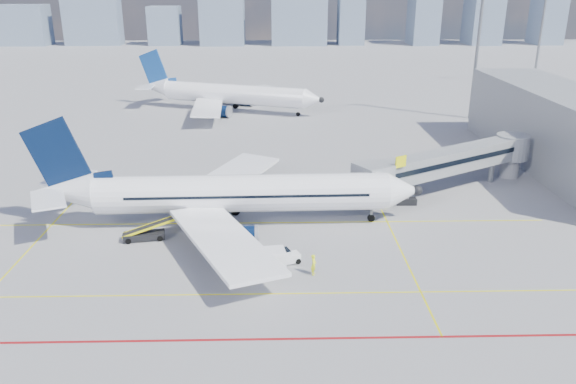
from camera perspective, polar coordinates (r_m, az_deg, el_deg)
name	(u,v)px	position (r m, az deg, el deg)	size (l,w,h in m)	color
ground	(247,259)	(49.97, -4.24, -6.81)	(420.00, 420.00, 0.00)	gray
apron_markings	(237,281)	(46.56, -5.18, -8.99)	(90.00, 35.12, 0.01)	yellow
jet_bridge	(457,160)	(67.53, 16.75, 3.09)	(23.55, 15.78, 6.30)	gray
terminal_block	(561,130)	(81.67, 26.02, 5.70)	(10.00, 42.00, 10.00)	gray
floodlight_mast_ne	(478,41)	(105.94, 18.76, 14.31)	(3.20, 0.61, 25.45)	slate
floodlight_mast_far	(542,27)	(148.49, 24.37, 15.04)	(3.20, 0.61, 25.45)	slate
distant_skyline	(278,15)	(234.71, -1.04, 17.57)	(246.29, 15.75, 31.34)	slate
main_aircraft	(226,194)	(55.97, -6.29, -0.22)	(38.81, 33.81, 11.31)	white
second_aircraft	(227,94)	(109.01, -6.26, 9.87)	(36.53, 31.00, 11.08)	white
baggage_tug	(287,256)	(48.83, -0.10, -6.56)	(2.26, 1.83, 1.38)	white
cargo_dolly	(262,262)	(46.71, -2.66, -7.10)	(4.35, 2.44, 2.26)	black
belt_loader	(146,234)	(54.92, -14.27, -4.15)	(5.57, 2.19, 2.23)	black
ramp_worker	(314,265)	(47.00, 2.62, -7.38)	(0.66, 0.44, 1.82)	#F2FF1A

